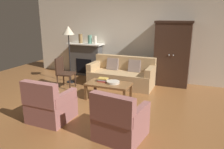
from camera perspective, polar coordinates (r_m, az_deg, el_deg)
name	(u,v)px	position (r m, az deg, el deg)	size (l,w,h in m)	color
ground_plane	(98,104)	(5.23, -3.80, -7.88)	(9.60, 9.60, 0.00)	brown
back_wall	(131,36)	(7.22, 4.95, 10.07)	(7.20, 0.10, 2.80)	silver
fireplace	(86,59)	(7.71, -6.86, 4.11)	(1.26, 0.48, 1.12)	#4C4947
armoire	(172,54)	(6.67, 15.61, 5.29)	(1.06, 0.57, 1.91)	#382319
couch	(122,75)	(6.49, 2.57, -0.22)	(1.93, 0.86, 0.86)	tan
coffee_table	(109,85)	(5.43, -0.90, -2.84)	(1.10, 0.60, 0.42)	brown
fruit_bowl	(113,82)	(5.39, 0.29, -2.05)	(0.33, 0.33, 0.05)	beige
book_stack	(103,80)	(5.54, -2.42, -1.39)	(0.27, 0.20, 0.09)	#B73833
mantel_vase_bronze	(81,39)	(7.68, -8.29, 9.37)	(0.14, 0.14, 0.32)	olive
mantel_vase_jade	(90,39)	(7.50, -5.88, 9.20)	(0.13, 0.13, 0.29)	slate
mantel_vase_cream	(95,40)	(7.41, -4.49, 9.08)	(0.11, 0.11, 0.27)	beige
armchair_near_left	(50,106)	(4.53, -16.11, -7.95)	(0.79, 0.78, 0.88)	#935B56
armchair_near_right	(120,122)	(3.76, 2.06, -12.32)	(0.88, 0.87, 0.88)	#935B56
side_chair_wooden	(63,71)	(6.39, -12.76, 0.97)	(0.49, 0.49, 0.90)	#382319
floor_lamp	(68,34)	(6.73, -11.44, 10.51)	(0.36, 0.36, 1.76)	black
dog	(48,92)	(5.55, -16.57, -4.41)	(0.56, 0.28, 0.39)	gray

